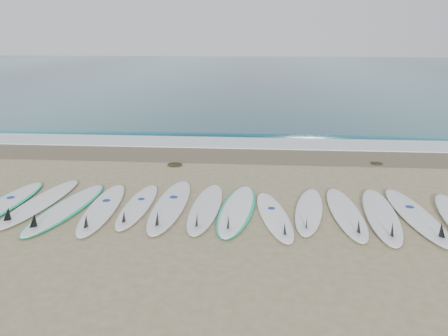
{
  "coord_description": "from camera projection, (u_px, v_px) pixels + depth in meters",
  "views": [
    {
      "loc": [
        0.33,
        -7.73,
        3.28
      ],
      "look_at": [
        -0.4,
        1.59,
        0.4
      ],
      "focal_mm": 35.0,
      "sensor_mm": 36.0,
      "label": 1
    }
  ],
  "objects": [
    {
      "name": "ground",
      "position": [
        238.0,
        213.0,
        8.36
      ],
      "size": [
        120.0,
        120.0,
        0.0
      ],
      "primitive_type": "plane",
      "color": "#988862"
    },
    {
      "name": "ocean",
      "position": [
        255.0,
        72.0,
        39.32
      ],
      "size": [
        120.0,
        55.0,
        0.03
      ],
      "primitive_type": "cube",
      "color": "#235966",
      "rests_on": "ground"
    },
    {
      "name": "wet_sand_band",
      "position": [
        245.0,
        155.0,
        12.26
      ],
      "size": [
        120.0,
        1.8,
        0.01
      ],
      "primitive_type": "cube",
      "color": "brown",
      "rests_on": "ground"
    },
    {
      "name": "foam_band",
      "position": [
        247.0,
        143.0,
        13.59
      ],
      "size": [
        120.0,
        1.4,
        0.04
      ],
      "primitive_type": "cube",
      "color": "silver",
      "rests_on": "ground"
    },
    {
      "name": "wave_crest",
      "position": [
        248.0,
        132.0,
        15.01
      ],
      "size": [
        120.0,
        1.0,
        0.1
      ],
      "primitive_type": "cube",
      "color": "#235966",
      "rests_on": "ground"
    },
    {
      "name": "surfboard_0",
      "position": [
        2.0,
        205.0,
        8.59
      ],
      "size": [
        0.81,
        2.77,
        0.35
      ],
      "rotation": [
        0.0,
        0.0,
        -0.06
      ],
      "color": "white",
      "rests_on": "ground"
    },
    {
      "name": "surfboard_1",
      "position": [
        39.0,
        203.0,
        8.68
      ],
      "size": [
        0.85,
        2.81,
        0.35
      ],
      "rotation": [
        0.0,
        0.0,
        -0.1
      ],
      "color": "white",
      "rests_on": "ground"
    },
    {
      "name": "surfboard_2",
      "position": [
        65.0,
        208.0,
        8.43
      ],
      "size": [
        1.03,
        2.8,
        0.35
      ],
      "rotation": [
        0.0,
        0.0,
        -0.14
      ],
      "color": "white",
      "rests_on": "ground"
    },
    {
      "name": "surfboard_3",
      "position": [
        102.0,
        209.0,
        8.4
      ],
      "size": [
        0.73,
        2.73,
        0.34
      ],
      "rotation": [
        0.0,
        0.0,
        0.06
      ],
      "color": "white",
      "rests_on": "ground"
    },
    {
      "name": "surfboard_4",
      "position": [
        137.0,
        206.0,
        8.54
      ],
      "size": [
        0.53,
        2.42,
        0.31
      ],
      "rotation": [
        0.0,
        0.0,
        -0.01
      ],
      "color": "white",
      "rests_on": "ground"
    },
    {
      "name": "surfboard_5",
      "position": [
        170.0,
        205.0,
        8.54
      ],
      "size": [
        0.66,
        2.92,
        0.37
      ],
      "rotation": [
        0.0,
        0.0,
        -0.02
      ],
      "color": "silver",
      "rests_on": "ground"
    },
    {
      "name": "surfboard_6",
      "position": [
        205.0,
        208.0,
        8.44
      ],
      "size": [
        0.67,
        2.68,
        0.34
      ],
      "rotation": [
        0.0,
        0.0,
        -0.04
      ],
      "color": "silver",
      "rests_on": "ground"
    },
    {
      "name": "surfboard_7",
      "position": [
        237.0,
        209.0,
        8.38
      ],
      "size": [
        0.92,
        2.73,
        0.34
      ],
      "rotation": [
        0.0,
        0.0,
        -0.1
      ],
      "color": "white",
      "rests_on": "ground"
    },
    {
      "name": "surfboard_8",
      "position": [
        275.0,
        216.0,
        8.07
      ],
      "size": [
        0.9,
        2.46,
        0.31
      ],
      "rotation": [
        0.0,
        0.0,
        0.17
      ],
      "color": "white",
      "rests_on": "ground"
    },
    {
      "name": "surfboard_9",
      "position": [
        309.0,
        211.0,
        8.31
      ],
      "size": [
        0.89,
        2.49,
        0.31
      ],
      "rotation": [
        0.0,
        0.0,
        -0.16
      ],
      "color": "white",
      "rests_on": "ground"
    },
    {
      "name": "surfboard_10",
      "position": [
        347.0,
        213.0,
        8.19
      ],
      "size": [
        0.62,
        2.65,
        0.34
      ],
      "rotation": [
        0.0,
        0.0,
        0.03
      ],
      "color": "white",
      "rests_on": "ground"
    },
    {
      "name": "surfboard_11",
      "position": [
        382.0,
        215.0,
        8.08
      ],
      "size": [
        0.83,
        2.82,
        0.35
      ],
      "rotation": [
        0.0,
        0.0,
        -0.09
      ],
      "color": "white",
      "rests_on": "ground"
    },
    {
      "name": "surfboard_12",
      "position": [
        417.0,
        216.0,
        8.06
      ],
      "size": [
        0.76,
        2.81,
        0.36
      ],
      "rotation": [
        0.0,
        0.0,
        0.06
      ],
      "color": "white",
      "rests_on": "ground"
    },
    {
      "name": "seaweed_near",
      "position": [
        175.0,
        164.0,
        11.31
      ],
      "size": [
        0.39,
        0.3,
        0.08
      ],
      "primitive_type": "ellipsoid",
      "color": "black",
      "rests_on": "ground"
    },
    {
      "name": "seaweed_far",
      "position": [
        377.0,
        163.0,
        11.43
      ],
      "size": [
        0.31,
        0.24,
        0.06
      ],
      "primitive_type": "ellipsoid",
      "color": "black",
      "rests_on": "ground"
    }
  ]
}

